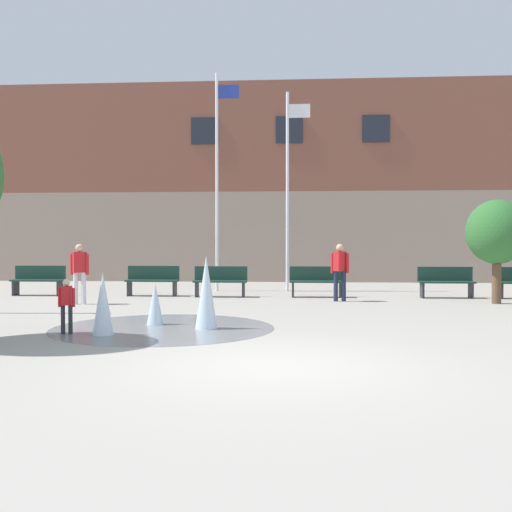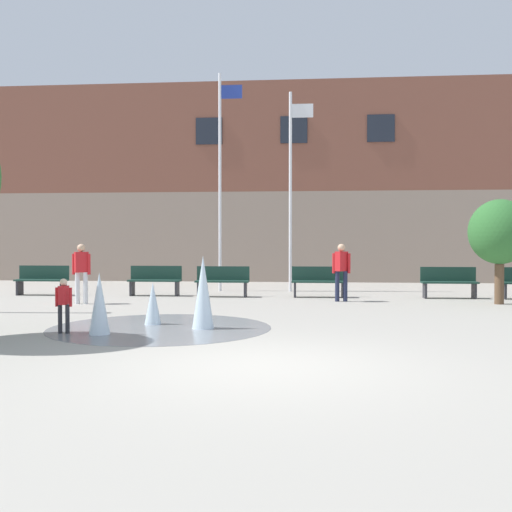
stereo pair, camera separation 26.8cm
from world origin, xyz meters
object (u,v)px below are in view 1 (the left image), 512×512
at_px(park_bench_left_of_flagpoles, 153,280).
at_px(teen_by_trashcan, 80,269).
at_px(park_bench_near_trashcan, 446,282).
at_px(adult_in_red, 340,268).
at_px(flagpole_right, 288,185).
at_px(street_tree_near_building, 497,232).
at_px(park_bench_under_left_flagpole, 220,281).
at_px(child_in_fountain, 67,302).
at_px(park_bench_center, 317,281).
at_px(park_bench_far_left, 39,280).
at_px(flagpole_left, 218,175).

bearing_deg(park_bench_left_of_flagpoles, teen_by_trashcan, -116.90).
height_order(park_bench_left_of_flagpoles, park_bench_near_trashcan, same).
distance_m(adult_in_red, flagpole_right, 4.47).
bearing_deg(park_bench_near_trashcan, street_tree_near_building, -59.54).
bearing_deg(park_bench_under_left_flagpole, flagpole_right, 47.50).
bearing_deg(child_in_fountain, park_bench_under_left_flagpole, 168.78).
bearing_deg(adult_in_red, park_bench_center, -110.92).
bearing_deg(park_bench_far_left, adult_in_red, -7.65).
distance_m(park_bench_under_left_flagpole, park_bench_center, 2.87).
distance_m(adult_in_red, teen_by_trashcan, 7.01).
relative_size(park_bench_left_of_flagpoles, park_bench_center, 1.00).
xyz_separation_m(park_bench_left_of_flagpoles, park_bench_under_left_flagpole, (2.11, -0.19, 0.00)).
distance_m(flagpole_left, street_tree_near_building, 8.98).
distance_m(adult_in_red, flagpole_left, 5.87).
distance_m(park_bench_under_left_flagpole, adult_in_red, 3.68).
height_order(park_bench_under_left_flagpole, park_bench_near_trashcan, same).
relative_size(park_bench_near_trashcan, flagpole_right, 0.24).
relative_size(adult_in_red, flagpole_right, 0.24).
bearing_deg(park_bench_center, teen_by_trashcan, -158.28).
bearing_deg(teen_by_trashcan, park_bench_near_trashcan, 160.51).
distance_m(adult_in_red, street_tree_near_building, 4.25).
xyz_separation_m(park_bench_far_left, flagpole_right, (7.65, 2.09, 3.06)).
bearing_deg(street_tree_near_building, flagpole_left, 155.37).
bearing_deg(adult_in_red, child_in_fountain, 3.33).
bearing_deg(child_in_fountain, park_bench_far_left, -150.49).
height_order(park_bench_under_left_flagpole, street_tree_near_building, street_tree_near_building).
distance_m(park_bench_under_left_flagpole, teen_by_trashcan, 4.21).
relative_size(flagpole_right, street_tree_near_building, 2.39).
bearing_deg(park_bench_left_of_flagpoles, flagpole_left, 48.81).
height_order(park_bench_left_of_flagpoles, street_tree_near_building, street_tree_near_building).
distance_m(park_bench_left_of_flagpoles, park_bench_center, 4.98).
height_order(park_bench_far_left, adult_in_red, adult_in_red).
relative_size(park_bench_far_left, child_in_fountain, 1.62).
bearing_deg(park_bench_under_left_flagpole, street_tree_near_building, -10.95).
xyz_separation_m(park_bench_under_left_flagpole, teen_by_trashcan, (-3.42, -2.40, 0.45)).
height_order(park_bench_left_of_flagpoles, flagpole_left, flagpole_left).
xyz_separation_m(flagpole_left, flagpole_right, (2.37, -0.00, -0.34)).
height_order(teen_by_trashcan, flagpole_left, flagpole_left).
xyz_separation_m(park_bench_near_trashcan, adult_in_red, (-3.19, -1.26, 0.45)).
bearing_deg(child_in_fountain, park_bench_center, 150.57).
distance_m(park_bench_center, flagpole_left, 5.14).
xyz_separation_m(park_bench_left_of_flagpoles, street_tree_near_building, (9.71, -1.66, 1.42)).
distance_m(park_bench_far_left, park_bench_under_left_flagpole, 5.65).
distance_m(child_in_fountain, flagpole_right, 10.74).
xyz_separation_m(teen_by_trashcan, street_tree_near_building, (11.02, 0.93, 0.96)).
distance_m(park_bench_far_left, adult_in_red, 9.21).
bearing_deg(flagpole_right, park_bench_left_of_flagpoles, -154.14).
height_order(park_bench_left_of_flagpoles, flagpole_right, flagpole_right).
bearing_deg(park_bench_far_left, flagpole_right, 15.32).
relative_size(park_bench_under_left_flagpole, park_bench_near_trashcan, 1.00).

